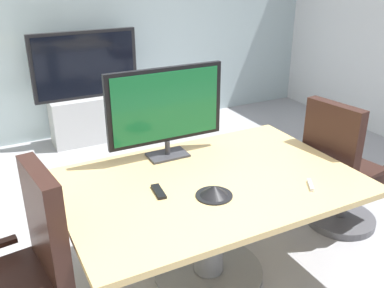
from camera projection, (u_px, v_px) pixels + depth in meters
ground_plane at (216, 261)px, 3.13m from camera, size 7.22×7.22×0.00m
wall_back_glass_partition at (90, 23)px, 5.04m from camera, size 6.22×0.10×2.68m
conference_table at (210, 204)px, 2.79m from camera, size 1.85×1.25×0.74m
office_chair_left at (21, 286)px, 2.23m from camera, size 0.62×0.60×1.09m
office_chair_right at (340, 177)px, 3.36m from camera, size 0.63×0.61×1.09m
tv_monitor at (166, 108)px, 2.90m from camera, size 0.84×0.18×0.64m
wall_display_unit at (89, 106)px, 5.03m from camera, size 1.20×0.36×1.31m
conference_phone at (214, 191)px, 2.51m from camera, size 0.22×0.22×0.07m
remote_control at (159, 192)px, 2.55m from camera, size 0.07×0.17×0.02m
whiteboard_marker at (310, 185)px, 2.63m from camera, size 0.09×0.12×0.02m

